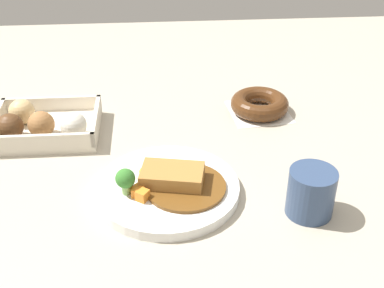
{
  "coord_description": "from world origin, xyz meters",
  "views": [
    {
      "loc": [
        0.02,
        -0.75,
        0.53
      ],
      "look_at": [
        0.08,
        0.04,
        0.03
      ],
      "focal_mm": 48.17,
      "sensor_mm": 36.0,
      "label": 1
    }
  ],
  "objects_px": {
    "curry_plate": "(167,187)",
    "coffee_mug": "(311,193)",
    "chocolate_ring_donut": "(260,104)",
    "donut_box": "(42,125)"
  },
  "relations": [
    {
      "from": "curry_plate",
      "to": "coffee_mug",
      "type": "xyz_separation_m",
      "value": [
        0.22,
        -0.06,
        0.02
      ]
    },
    {
      "from": "coffee_mug",
      "to": "curry_plate",
      "type": "bearing_deg",
      "value": 163.81
    },
    {
      "from": "curry_plate",
      "to": "chocolate_ring_donut",
      "type": "relative_size",
      "value": 1.79
    },
    {
      "from": "curry_plate",
      "to": "chocolate_ring_donut",
      "type": "xyz_separation_m",
      "value": [
        0.21,
        0.27,
        0.0
      ]
    },
    {
      "from": "chocolate_ring_donut",
      "to": "curry_plate",
      "type": "bearing_deg",
      "value": -127.36
    },
    {
      "from": "chocolate_ring_donut",
      "to": "coffee_mug",
      "type": "relative_size",
      "value": 1.73
    },
    {
      "from": "donut_box",
      "to": "chocolate_ring_donut",
      "type": "relative_size",
      "value": 1.51
    },
    {
      "from": "curry_plate",
      "to": "chocolate_ring_donut",
      "type": "distance_m",
      "value": 0.34
    },
    {
      "from": "curry_plate",
      "to": "coffee_mug",
      "type": "distance_m",
      "value": 0.23
    },
    {
      "from": "coffee_mug",
      "to": "donut_box",
      "type": "bearing_deg",
      "value": 149.62
    }
  ]
}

